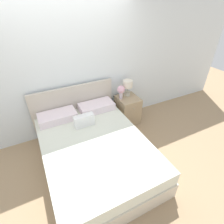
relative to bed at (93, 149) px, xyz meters
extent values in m
plane|color=tan|center=(0.00, 1.00, -0.28)|extent=(12.00, 12.00, 0.00)
cube|color=white|center=(0.00, 1.07, 1.02)|extent=(8.00, 0.06, 2.60)
cube|color=beige|center=(0.00, -0.08, -0.14)|extent=(1.60, 2.16, 0.29)
cube|color=white|center=(0.00, -0.08, 0.12)|extent=(1.57, 2.12, 0.23)
cube|color=beige|center=(0.00, 0.98, 0.23)|extent=(1.63, 0.05, 1.02)
cube|color=white|center=(-0.38, 0.75, 0.31)|extent=(0.67, 0.36, 0.14)
cube|color=white|center=(0.38, 0.75, 0.31)|extent=(0.67, 0.36, 0.14)
cube|color=white|center=(0.00, 0.38, 0.34)|extent=(0.35, 0.12, 0.21)
cube|color=tan|center=(1.12, 0.75, 0.02)|extent=(0.44, 0.47, 0.60)
sphere|color=#B2AD93|center=(1.12, 0.50, 0.19)|extent=(0.02, 0.02, 0.02)
cylinder|color=beige|center=(1.16, 0.86, 0.37)|extent=(0.12, 0.12, 0.09)
cylinder|color=#B7B29E|center=(1.16, 0.86, 0.47)|extent=(0.02, 0.02, 0.11)
cylinder|color=silver|center=(1.16, 0.86, 0.60)|extent=(0.21, 0.21, 0.15)
cylinder|color=silver|center=(0.96, 0.79, 0.40)|extent=(0.07, 0.07, 0.16)
sphere|color=#EFB2C6|center=(0.96, 0.79, 0.54)|extent=(0.16, 0.16, 0.16)
sphere|color=#609356|center=(1.00, 0.79, 0.50)|extent=(0.07, 0.07, 0.07)
camera|label=1|loc=(-0.65, -2.01, 2.17)|focal=28.00mm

